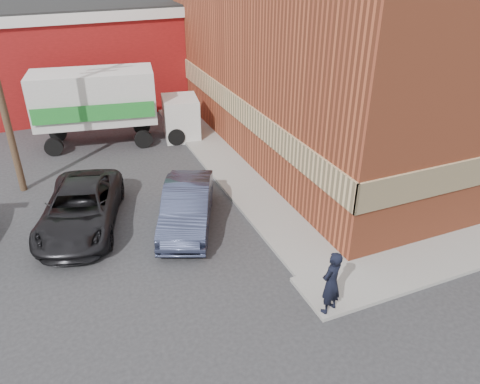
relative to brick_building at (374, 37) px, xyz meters
name	(u,v)px	position (x,y,z in m)	size (l,w,h in m)	color
ground	(305,277)	(-8.50, -9.00, -4.68)	(90.00, 90.00, 0.00)	#28282B
brick_building	(374,37)	(0.00, 0.00, 0.00)	(14.25, 18.25, 9.36)	#A24729
sidewalk_west	(217,155)	(-7.90, 0.00, -4.62)	(1.80, 18.00, 0.12)	gray
warehouse	(38,56)	(-14.50, 11.00, -1.87)	(16.30, 8.30, 5.60)	maroon
man	(331,283)	(-8.70, -10.55, -3.65)	(0.67, 0.44, 1.83)	black
sedan	(187,207)	(-10.81, -4.96, -3.95)	(1.55, 4.44, 1.46)	#303751
suv_a	(80,209)	(-14.15, -3.66, -3.97)	(2.37, 5.15, 1.43)	black
box_truck	(110,102)	(-11.82, 3.43, -2.67)	(7.32, 3.27, 3.49)	silver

